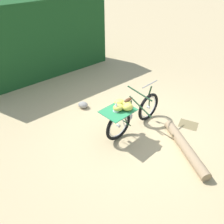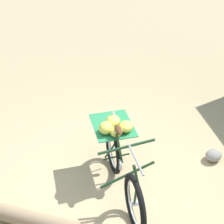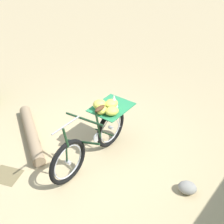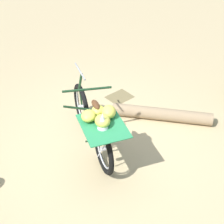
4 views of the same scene
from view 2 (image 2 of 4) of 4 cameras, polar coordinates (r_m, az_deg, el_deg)
The scene contains 4 objects.
ground_plane at distance 4.90m, azimuth 1.48°, elevation -12.52°, with size 60.00×60.00×0.00m, color tan.
bicycle at distance 4.57m, azimuth 1.39°, elevation -7.80°, with size 0.96×1.77×1.03m.
fallen_log at distance 4.53m, azimuth -13.90°, elevation -16.85°, with size 0.21×0.21×1.65m, color #937A5B.
path_stone at distance 5.51m, azimuth 16.57°, elevation -6.93°, with size 0.27×0.23×0.17m, color gray.
Camera 2 is at (-2.04, -2.77, 3.50)m, focal length 54.89 mm.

